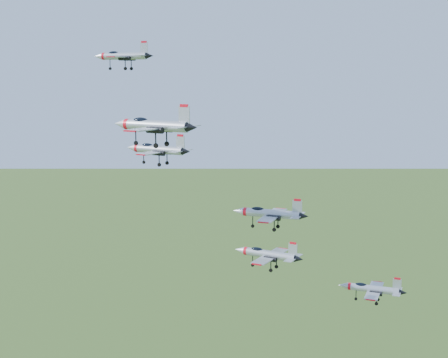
# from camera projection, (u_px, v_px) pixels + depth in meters

# --- Properties ---
(jet_lead) EXTENTS (12.15, 10.06, 3.25)m
(jet_lead) POSITION_uv_depth(u_px,v_px,m) (122.00, 56.00, 112.35)
(jet_lead) COLOR #ADB1BA
(jet_left_high) EXTENTS (12.33, 10.40, 3.32)m
(jet_left_high) POSITION_uv_depth(u_px,v_px,m) (157.00, 149.00, 100.69)
(jet_left_high) COLOR #ADB1BA
(jet_right_high) EXTENTS (13.58, 11.49, 3.67)m
(jet_right_high) POSITION_uv_depth(u_px,v_px,m) (153.00, 125.00, 82.88)
(jet_right_high) COLOR #ADB1BA
(jet_left_low) EXTENTS (12.90, 10.66, 3.45)m
(jet_left_low) POSITION_uv_depth(u_px,v_px,m) (269.00, 213.00, 101.96)
(jet_left_low) COLOR #ADB1BA
(jet_right_low) EXTENTS (11.27, 9.51, 3.03)m
(jet_right_low) POSITION_uv_depth(u_px,v_px,m) (267.00, 254.00, 93.66)
(jet_right_low) COLOR #ADB1BA
(jet_trail) EXTENTS (10.57, 8.75, 2.83)m
(jet_trail) POSITION_uv_depth(u_px,v_px,m) (371.00, 289.00, 96.46)
(jet_trail) COLOR #ADB1BA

